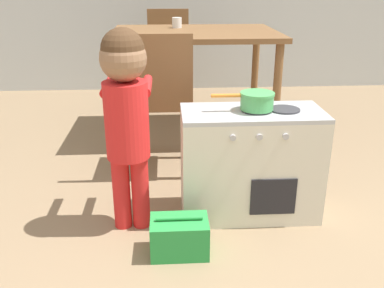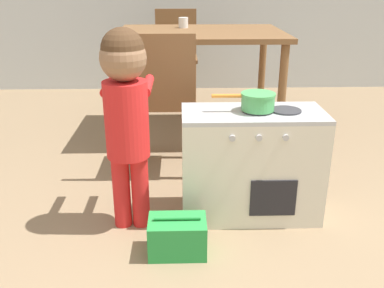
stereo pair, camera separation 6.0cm
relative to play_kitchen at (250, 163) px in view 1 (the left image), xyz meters
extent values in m
cube|color=silver|center=(0.00, 0.00, -0.01)|extent=(0.67, 0.32, 0.52)
cube|color=#B7BABC|center=(0.00, 0.00, 0.26)|extent=(0.67, 0.32, 0.02)
cylinder|color=#38383D|center=(0.02, 0.00, 0.27)|extent=(0.14, 0.14, 0.01)
cylinder|color=#38383D|center=(0.15, 0.00, 0.27)|extent=(0.14, 0.14, 0.01)
cube|color=black|center=(0.08, -0.16, -0.10)|extent=(0.22, 0.01, 0.18)
cylinder|color=#B2B2B7|center=(-0.12, -0.16, 0.20)|extent=(0.03, 0.01, 0.03)
cylinder|color=#B2B2B7|center=(0.00, -0.16, 0.20)|extent=(0.03, 0.01, 0.03)
cylinder|color=#B2B2B7|center=(0.12, -0.16, 0.20)|extent=(0.03, 0.01, 0.03)
cylinder|color=#4CAD5B|center=(0.02, 0.00, 0.32)|extent=(0.15, 0.15, 0.08)
cylinder|color=#4CAD5B|center=(0.02, 0.00, 0.35)|extent=(0.16, 0.16, 0.01)
cylinder|color=orange|center=(-0.13, 0.00, 0.35)|extent=(0.14, 0.02, 0.02)
cylinder|color=red|center=(-0.63, -0.09, -0.09)|extent=(0.08, 0.08, 0.37)
cylinder|color=red|center=(-0.54, -0.09, -0.09)|extent=(0.08, 0.08, 0.37)
cylinder|color=red|center=(-0.58, -0.09, 0.27)|extent=(0.20, 0.20, 0.35)
sphere|color=#936B4C|center=(-0.58, -0.09, 0.54)|extent=(0.20, 0.20, 0.20)
sphere|color=#4C331E|center=(-0.58, -0.09, 0.58)|extent=(0.18, 0.18, 0.18)
cylinder|color=red|center=(-0.67, 0.04, 0.39)|extent=(0.04, 0.27, 0.04)
cylinder|color=red|center=(-0.49, 0.04, 0.39)|extent=(0.04, 0.27, 0.04)
cube|color=green|center=(-0.36, -0.33, -0.19)|extent=(0.25, 0.16, 0.16)
cylinder|color=green|center=(-0.36, -0.33, -0.10)|extent=(0.20, 0.02, 0.02)
cube|color=brown|center=(-0.19, 1.22, 0.48)|extent=(1.18, 0.85, 0.03)
cylinder|color=brown|center=(-0.72, 0.85, 0.09)|extent=(0.06, 0.06, 0.73)
cylinder|color=brown|center=(0.34, 0.85, 0.09)|extent=(0.06, 0.06, 0.73)
cylinder|color=brown|center=(-0.72, 1.58, 0.09)|extent=(0.06, 0.06, 0.73)
cylinder|color=brown|center=(0.34, 1.58, 0.09)|extent=(0.06, 0.06, 0.73)
cube|color=brown|center=(-0.45, 0.56, 0.17)|extent=(0.37, 0.37, 0.03)
cube|color=brown|center=(-0.45, 0.38, 0.38)|extent=(0.37, 0.02, 0.40)
cylinder|color=brown|center=(-0.60, 0.40, -0.06)|extent=(0.04, 0.04, 0.43)
cylinder|color=brown|center=(-0.29, 0.40, -0.06)|extent=(0.04, 0.04, 0.43)
cylinder|color=brown|center=(-0.60, 0.71, -0.06)|extent=(0.04, 0.04, 0.43)
cylinder|color=brown|center=(-0.29, 0.71, -0.06)|extent=(0.04, 0.04, 0.43)
cube|color=brown|center=(-0.38, 1.92, 0.17)|extent=(0.37, 0.37, 0.03)
cube|color=brown|center=(-0.38, 2.09, 0.38)|extent=(0.37, 0.02, 0.40)
cylinder|color=brown|center=(-0.53, 1.76, -0.06)|extent=(0.04, 0.04, 0.43)
cylinder|color=brown|center=(-0.22, 1.76, -0.06)|extent=(0.04, 0.04, 0.43)
cylinder|color=brown|center=(-0.53, 2.07, -0.06)|extent=(0.04, 0.04, 0.43)
cylinder|color=brown|center=(-0.22, 2.07, -0.06)|extent=(0.04, 0.04, 0.43)
cylinder|color=white|center=(-0.31, 1.40, 0.53)|extent=(0.07, 0.07, 0.08)
camera|label=1|loc=(-0.41, -1.90, 0.87)|focal=40.00mm
camera|label=2|loc=(-0.35, -1.91, 0.87)|focal=40.00mm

